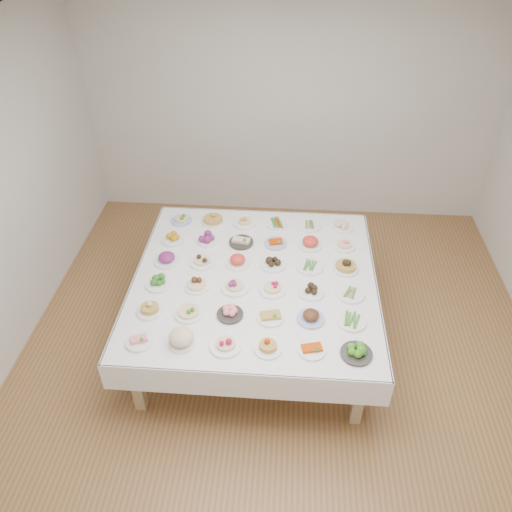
# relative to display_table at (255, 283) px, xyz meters

# --- Properties ---
(room_envelope) EXTENTS (5.02, 5.02, 2.81)m
(room_envelope) POSITION_rel_display_table_xyz_m (0.25, -0.17, 1.15)
(room_envelope) COLOR #99613F
(room_envelope) RESTS_ON ground
(display_table) EXTENTS (2.22, 2.22, 0.75)m
(display_table) POSITION_rel_display_table_xyz_m (0.00, 0.00, 0.00)
(display_table) COLOR white
(display_table) RESTS_ON ground
(dish_0) EXTENTS (0.22, 0.22, 0.08)m
(dish_0) POSITION_rel_display_table_xyz_m (-0.85, -0.85, 0.10)
(dish_0) COLOR white
(dish_0) RESTS_ON display_table
(dish_1) EXTENTS (0.23, 0.23, 0.13)m
(dish_1) POSITION_rel_display_table_xyz_m (-0.51, -0.84, 0.13)
(dish_1) COLOR white
(dish_1) RESTS_ON display_table
(dish_2) EXTENTS (0.25, 0.25, 0.15)m
(dish_2) POSITION_rel_display_table_xyz_m (-0.16, -0.85, 0.14)
(dish_2) COLOR white
(dish_2) RESTS_ON display_table
(dish_3) EXTENTS (0.22, 0.22, 0.11)m
(dish_3) POSITION_rel_display_table_xyz_m (0.17, -0.85, 0.11)
(dish_3) COLOR white
(dish_3) RESTS_ON display_table
(dish_4) EXTENTS (0.22, 0.22, 0.09)m
(dish_4) POSITION_rel_display_table_xyz_m (0.51, -0.84, 0.10)
(dish_4) COLOR white
(dish_4) RESTS_ON display_table
(dish_5) EXTENTS (0.24, 0.24, 0.12)m
(dish_5) POSITION_rel_display_table_xyz_m (0.85, -0.85, 0.12)
(dish_5) COLOR #2B2926
(dish_5) RESTS_ON display_table
(dish_6) EXTENTS (0.22, 0.22, 0.14)m
(dish_6) POSITION_rel_display_table_xyz_m (-0.85, -0.51, 0.13)
(dish_6) COLOR white
(dish_6) RESTS_ON display_table
(dish_7) EXTENTS (0.24, 0.24, 0.13)m
(dish_7) POSITION_rel_display_table_xyz_m (-0.52, -0.52, 0.13)
(dish_7) COLOR white
(dish_7) RESTS_ON display_table
(dish_8) EXTENTS (0.22, 0.22, 0.09)m
(dish_8) POSITION_rel_display_table_xyz_m (-0.17, -0.50, 0.10)
(dish_8) COLOR #2B2926
(dish_8) RESTS_ON display_table
(dish_9) EXTENTS (0.23, 0.23, 0.10)m
(dish_9) POSITION_rel_display_table_xyz_m (0.17, -0.51, 0.11)
(dish_9) COLOR white
(dish_9) RESTS_ON display_table
(dish_10) EXTENTS (0.23, 0.23, 0.12)m
(dish_10) POSITION_rel_display_table_xyz_m (0.50, -0.50, 0.12)
(dish_10) COLOR #4C66B2
(dish_10) RESTS_ON display_table
(dish_11) EXTENTS (0.24, 0.24, 0.06)m
(dish_11) POSITION_rel_display_table_xyz_m (0.84, -0.51, 0.09)
(dish_11) COLOR white
(dish_11) RESTS_ON display_table
(dish_12) EXTENTS (0.24, 0.24, 0.10)m
(dish_12) POSITION_rel_display_table_xyz_m (-0.85, -0.17, 0.11)
(dish_12) COLOR white
(dish_12) RESTS_ON display_table
(dish_13) EXTENTS (0.22, 0.22, 0.13)m
(dish_13) POSITION_rel_display_table_xyz_m (-0.50, -0.18, 0.13)
(dish_13) COLOR white
(dish_13) RESTS_ON display_table
(dish_14) EXTENTS (0.27, 0.27, 0.14)m
(dish_14) POSITION_rel_display_table_xyz_m (-0.16, -0.17, 0.13)
(dish_14) COLOR white
(dish_14) RESTS_ON display_table
(dish_15) EXTENTS (0.24, 0.24, 0.11)m
(dish_15) POSITION_rel_display_table_xyz_m (0.17, -0.17, 0.12)
(dish_15) COLOR white
(dish_15) RESTS_ON display_table
(dish_16) EXTENTS (0.23, 0.23, 0.10)m
(dish_16) POSITION_rel_display_table_xyz_m (0.51, -0.18, 0.11)
(dish_16) COLOR white
(dish_16) RESTS_ON display_table
(dish_17) EXTENTS (0.25, 0.25, 0.05)m
(dish_17) POSITION_rel_display_table_xyz_m (0.85, -0.18, 0.09)
(dish_17) COLOR white
(dish_17) RESTS_ON display_table
(dish_18) EXTENTS (0.24, 0.24, 0.14)m
(dish_18) POSITION_rel_display_table_xyz_m (-0.85, 0.16, 0.13)
(dish_18) COLOR white
(dish_18) RESTS_ON display_table
(dish_19) EXTENTS (0.24, 0.24, 0.13)m
(dish_19) POSITION_rel_display_table_xyz_m (-0.51, 0.16, 0.12)
(dish_19) COLOR white
(dish_19) RESTS_ON display_table
(dish_20) EXTENTS (0.22, 0.22, 0.12)m
(dish_20) POSITION_rel_display_table_xyz_m (-0.18, 0.17, 0.12)
(dish_20) COLOR white
(dish_20) RESTS_ON display_table
(dish_21) EXTENTS (0.23, 0.23, 0.11)m
(dish_21) POSITION_rel_display_table_xyz_m (0.16, 0.17, 0.11)
(dish_21) COLOR white
(dish_21) RESTS_ON display_table
(dish_22) EXTENTS (0.25, 0.25, 0.05)m
(dish_22) POSITION_rel_display_table_xyz_m (0.50, 0.17, 0.09)
(dish_22) COLOR white
(dish_22) RESTS_ON display_table
(dish_23) EXTENTS (0.25, 0.24, 0.15)m
(dish_23) POSITION_rel_display_table_xyz_m (0.83, 0.17, 0.14)
(dish_23) COLOR white
(dish_23) RESTS_ON display_table
(dish_24) EXTENTS (0.23, 0.23, 0.10)m
(dish_24) POSITION_rel_display_table_xyz_m (-0.85, 0.50, 0.11)
(dish_24) COLOR white
(dish_24) RESTS_ON display_table
(dish_25) EXTENTS (0.21, 0.21, 0.10)m
(dish_25) POSITION_rel_display_table_xyz_m (-0.50, 0.50, 0.11)
(dish_25) COLOR white
(dish_25) RESTS_ON display_table
(dish_26) EXTENTS (0.24, 0.24, 0.11)m
(dish_26) POSITION_rel_display_table_xyz_m (-0.17, 0.50, 0.11)
(dish_26) COLOR #2B2926
(dish_26) RESTS_ON display_table
(dish_27) EXTENTS (0.22, 0.22, 0.09)m
(dish_27) POSITION_rel_display_table_xyz_m (0.17, 0.51, 0.10)
(dish_27) COLOR #4C66B2
(dish_27) RESTS_ON display_table
(dish_28) EXTENTS (0.24, 0.24, 0.14)m
(dish_28) POSITION_rel_display_table_xyz_m (0.51, 0.51, 0.13)
(dish_28) COLOR white
(dish_28) RESTS_ON display_table
(dish_29) EXTENTS (0.21, 0.21, 0.10)m
(dish_29) POSITION_rel_display_table_xyz_m (0.84, 0.51, 0.11)
(dish_29) COLOR white
(dish_29) RESTS_ON display_table
(dish_30) EXTENTS (0.21, 0.21, 0.11)m
(dish_30) POSITION_rel_display_table_xyz_m (-0.84, 0.84, 0.11)
(dish_30) COLOR #4C66B2
(dish_30) RESTS_ON display_table
(dish_31) EXTENTS (0.22, 0.22, 0.15)m
(dish_31) POSITION_rel_display_table_xyz_m (-0.50, 0.84, 0.14)
(dish_31) COLOR white
(dish_31) RESTS_ON display_table
(dish_32) EXTENTS (0.24, 0.24, 0.12)m
(dish_32) POSITION_rel_display_table_xyz_m (-0.17, 0.84, 0.12)
(dish_32) COLOR white
(dish_32) RESTS_ON display_table
(dish_33) EXTENTS (0.22, 0.21, 0.06)m
(dish_33) POSITION_rel_display_table_xyz_m (0.16, 0.85, 0.09)
(dish_33) COLOR white
(dish_33) RESTS_ON display_table
(dish_34) EXTENTS (0.24, 0.24, 0.05)m
(dish_34) POSITION_rel_display_table_xyz_m (0.51, 0.84, 0.09)
(dish_34) COLOR white
(dish_34) RESTS_ON display_table
(dish_35) EXTENTS (0.22, 0.22, 0.10)m
(dish_35) POSITION_rel_display_table_xyz_m (0.84, 0.84, 0.11)
(dish_35) COLOR white
(dish_35) RESTS_ON display_table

